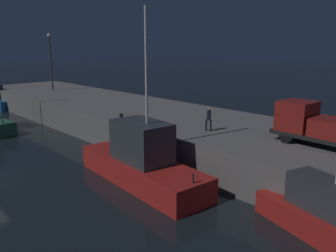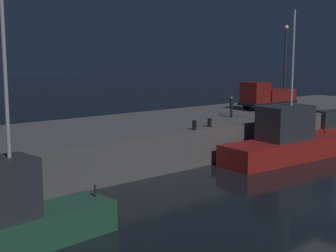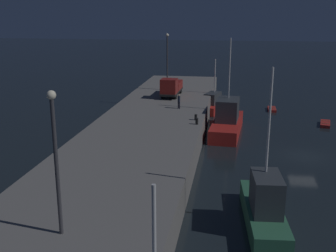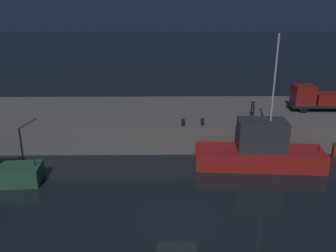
# 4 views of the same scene
# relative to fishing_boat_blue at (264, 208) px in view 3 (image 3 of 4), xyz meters

# --- Properties ---
(ground_plane) EXTENTS (320.00, 320.00, 0.00)m
(ground_plane) POSITION_rel_fishing_boat_blue_xyz_m (14.07, -4.63, -1.27)
(ground_plane) COLOR black
(pier_quay) EXTENTS (63.54, 10.80, 2.44)m
(pier_quay) POSITION_rel_fishing_boat_blue_xyz_m (14.07, 10.51, -0.05)
(pier_quay) COLOR slate
(pier_quay) RESTS_ON ground
(fishing_boat_blue) EXTENTS (8.38, 2.84, 10.02)m
(fishing_boat_blue) POSITION_rel_fishing_boat_blue_xyz_m (0.00, 0.00, 0.00)
(fishing_boat_blue) COLOR #2D6647
(fishing_boat_blue) RESTS_ON ground
(fishing_boat_white) EXTENTS (7.51, 4.31, 6.99)m
(fishing_boat_white) POSITION_rel_fishing_boat_blue_xyz_m (31.32, 4.78, -0.37)
(fishing_boat_white) COLOR red
(fishing_boat_white) RESTS_ON ground
(fishing_boat_orange) EXTENTS (10.19, 3.65, 10.34)m
(fishing_boat_orange) POSITION_rel_fishing_boat_blue_xyz_m (20.84, 2.77, 0.09)
(fishing_boat_orange) COLOR red
(fishing_boat_orange) RESTS_ON ground
(dinghy_orange_near) EXTENTS (3.14, 1.66, 0.41)m
(dinghy_orange_near) POSITION_rel_fishing_boat_blue_xyz_m (25.87, -8.74, -1.08)
(dinghy_orange_near) COLOR #B22823
(dinghy_orange_near) RESTS_ON ground
(dinghy_red_small) EXTENTS (2.71, 1.10, 0.38)m
(dinghy_red_small) POSITION_rel_fishing_boat_blue_xyz_m (32.79, -3.08, -1.10)
(dinghy_red_small) COLOR #B22823
(dinghy_red_small) RESTS_ON ground
(lamp_post_west) EXTENTS (0.44, 0.44, 7.23)m
(lamp_post_west) POSITION_rel_fishing_boat_blue_xyz_m (-6.88, 10.36, 5.44)
(lamp_post_west) COLOR #38383D
(lamp_post_west) RESTS_ON pier_quay
(lamp_post_east) EXTENTS (0.44, 0.44, 7.76)m
(lamp_post_east) POSITION_rel_fishing_boat_blue_xyz_m (32.73, 11.41, 5.72)
(lamp_post_east) COLOR #38383D
(lamp_post_east) RESTS_ON pier_quay
(utility_truck) EXTENTS (6.11, 2.19, 2.51)m
(utility_truck) POSITION_rel_fishing_boat_blue_xyz_m (28.35, 10.17, 2.39)
(utility_truck) COLOR black
(utility_truck) RESTS_ON pier_quay
(dockworker) EXTENTS (0.41, 0.41, 1.64)m
(dockworker) POSITION_rel_fishing_boat_blue_xyz_m (21.46, 8.25, 2.10)
(dockworker) COLOR black
(dockworker) RESTS_ON pier_quay
(bollard_west) EXTENTS (0.28, 0.28, 0.58)m
(bollard_west) POSITION_rel_fishing_boat_blue_xyz_m (16.59, 5.87, 1.46)
(bollard_west) COLOR black
(bollard_west) RESTS_ON pier_quay
(bollard_central) EXTENTS (0.28, 0.28, 0.62)m
(bollard_central) POSITION_rel_fishing_boat_blue_xyz_m (14.91, 5.62, 1.48)
(bollard_central) COLOR black
(bollard_central) RESTS_ON pier_quay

